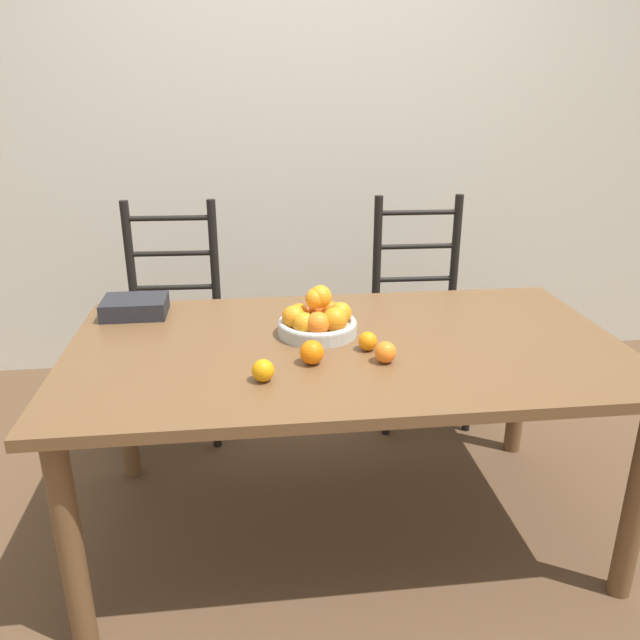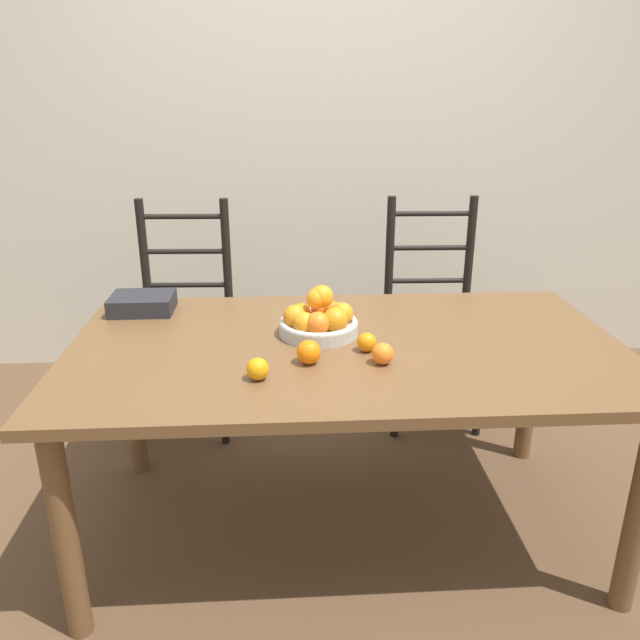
{
  "view_description": "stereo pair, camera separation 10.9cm",
  "coord_description": "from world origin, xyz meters",
  "px_view_note": "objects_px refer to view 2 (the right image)",
  "views": [
    {
      "loc": [
        -0.31,
        -1.85,
        1.5
      ],
      "look_at": [
        -0.09,
        0.01,
        0.8
      ],
      "focal_mm": 35.0,
      "sensor_mm": 36.0,
      "label": 1
    },
    {
      "loc": [
        -0.2,
        -1.86,
        1.5
      ],
      "look_at": [
        -0.09,
        0.01,
        0.8
      ],
      "focal_mm": 35.0,
      "sensor_mm": 36.0,
      "label": 2
    }
  ],
  "objects_px": {
    "orange_loose_2": "(367,342)",
    "chair_left": "(185,325)",
    "orange_loose_3": "(309,352)",
    "chair_right": "(432,320)",
    "fruit_bowl": "(319,320)",
    "orange_loose_0": "(258,369)",
    "orange_loose_1": "(383,354)",
    "book_stack": "(142,303)"
  },
  "relations": [
    {
      "from": "chair_left",
      "to": "book_stack",
      "type": "height_order",
      "value": "chair_left"
    },
    {
      "from": "orange_loose_0",
      "to": "orange_loose_2",
      "type": "bearing_deg",
      "value": 28.63
    },
    {
      "from": "orange_loose_2",
      "to": "chair_right",
      "type": "xyz_separation_m",
      "value": [
        0.43,
        0.9,
        -0.27
      ]
    },
    {
      "from": "chair_right",
      "to": "book_stack",
      "type": "xyz_separation_m",
      "value": [
        -1.21,
        -0.48,
        0.27
      ]
    },
    {
      "from": "orange_loose_0",
      "to": "book_stack",
      "type": "bearing_deg",
      "value": 126.45
    },
    {
      "from": "fruit_bowl",
      "to": "chair_left",
      "type": "relative_size",
      "value": 0.26
    },
    {
      "from": "fruit_bowl",
      "to": "book_stack",
      "type": "bearing_deg",
      "value": 156.98
    },
    {
      "from": "orange_loose_0",
      "to": "chair_left",
      "type": "distance_m",
      "value": 1.18
    },
    {
      "from": "orange_loose_2",
      "to": "orange_loose_0",
      "type": "bearing_deg",
      "value": -151.37
    },
    {
      "from": "fruit_bowl",
      "to": "chair_right",
      "type": "xyz_separation_m",
      "value": [
        0.57,
        0.75,
        -0.29
      ]
    },
    {
      "from": "orange_loose_0",
      "to": "orange_loose_2",
      "type": "relative_size",
      "value": 1.07
    },
    {
      "from": "orange_loose_1",
      "to": "book_stack",
      "type": "relative_size",
      "value": 0.29
    },
    {
      "from": "orange_loose_1",
      "to": "chair_right",
      "type": "bearing_deg",
      "value": 68.36
    },
    {
      "from": "chair_left",
      "to": "orange_loose_2",
      "type": "bearing_deg",
      "value": -49.29
    },
    {
      "from": "chair_left",
      "to": "chair_right",
      "type": "relative_size",
      "value": 1.0
    },
    {
      "from": "orange_loose_2",
      "to": "chair_left",
      "type": "distance_m",
      "value": 1.18
    },
    {
      "from": "orange_loose_2",
      "to": "chair_right",
      "type": "relative_size",
      "value": 0.06
    },
    {
      "from": "orange_loose_3",
      "to": "chair_left",
      "type": "xyz_separation_m",
      "value": [
        -0.53,
        0.98,
        -0.28
      ]
    },
    {
      "from": "orange_loose_1",
      "to": "orange_loose_3",
      "type": "distance_m",
      "value": 0.22
    },
    {
      "from": "fruit_bowl",
      "to": "orange_loose_3",
      "type": "relative_size",
      "value": 3.6
    },
    {
      "from": "orange_loose_0",
      "to": "fruit_bowl",
      "type": "bearing_deg",
      "value": 59.85
    },
    {
      "from": "book_stack",
      "to": "fruit_bowl",
      "type": "bearing_deg",
      "value": -23.02
    },
    {
      "from": "chair_right",
      "to": "orange_loose_1",
      "type": "bearing_deg",
      "value": -109.97
    },
    {
      "from": "fruit_bowl",
      "to": "orange_loose_0",
      "type": "distance_m",
      "value": 0.38
    },
    {
      "from": "orange_loose_0",
      "to": "chair_right",
      "type": "xyz_separation_m",
      "value": [
        0.77,
        1.08,
        -0.27
      ]
    },
    {
      "from": "fruit_bowl",
      "to": "chair_left",
      "type": "bearing_deg",
      "value": 127.2
    },
    {
      "from": "book_stack",
      "to": "orange_loose_0",
      "type": "bearing_deg",
      "value": -53.55
    },
    {
      "from": "chair_right",
      "to": "orange_loose_2",
      "type": "bearing_deg",
      "value": -113.93
    },
    {
      "from": "fruit_bowl",
      "to": "orange_loose_3",
      "type": "xyz_separation_m",
      "value": [
        -0.04,
        -0.23,
        -0.02
      ]
    },
    {
      "from": "orange_loose_3",
      "to": "chair_left",
      "type": "distance_m",
      "value": 1.15
    },
    {
      "from": "chair_left",
      "to": "chair_right",
      "type": "distance_m",
      "value": 1.15
    },
    {
      "from": "orange_loose_1",
      "to": "orange_loose_3",
      "type": "bearing_deg",
      "value": 175.76
    },
    {
      "from": "orange_loose_2",
      "to": "book_stack",
      "type": "relative_size",
      "value": 0.27
    },
    {
      "from": "orange_loose_0",
      "to": "orange_loose_1",
      "type": "xyz_separation_m",
      "value": [
        0.37,
        0.08,
        0.0
      ]
    },
    {
      "from": "orange_loose_2",
      "to": "chair_left",
      "type": "bearing_deg",
      "value": 128.37
    },
    {
      "from": "orange_loose_0",
      "to": "chair_left",
      "type": "relative_size",
      "value": 0.06
    },
    {
      "from": "fruit_bowl",
      "to": "orange_loose_3",
      "type": "bearing_deg",
      "value": -100.63
    },
    {
      "from": "fruit_bowl",
      "to": "orange_loose_0",
      "type": "bearing_deg",
      "value": -120.15
    },
    {
      "from": "orange_loose_3",
      "to": "chair_right",
      "type": "height_order",
      "value": "chair_right"
    },
    {
      "from": "orange_loose_0",
      "to": "orange_loose_1",
      "type": "distance_m",
      "value": 0.38
    },
    {
      "from": "orange_loose_1",
      "to": "orange_loose_3",
      "type": "xyz_separation_m",
      "value": [
        -0.22,
        0.02,
        0.0
      ]
    },
    {
      "from": "book_stack",
      "to": "orange_loose_3",
      "type": "bearing_deg",
      "value": -40.15
    }
  ]
}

